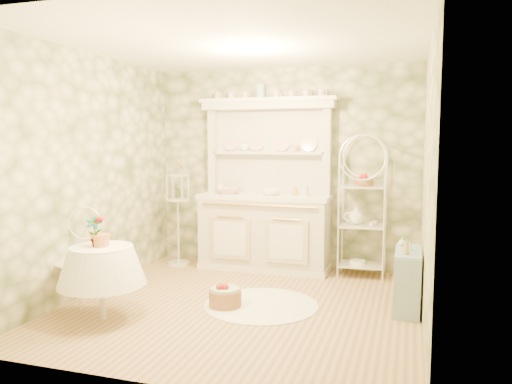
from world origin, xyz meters
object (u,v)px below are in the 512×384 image
(kitchen_dresser, at_px, (264,184))
(side_shelf, at_px, (407,280))
(bakers_rack, at_px, (363,202))
(floor_basket, at_px, (225,297))
(round_table, at_px, (102,288))
(birdcage_stand, at_px, (178,211))
(cafe_chair, at_px, (76,267))

(kitchen_dresser, relative_size, side_shelf, 3.18)
(bakers_rack, relative_size, floor_basket, 6.01)
(bakers_rack, distance_m, side_shelf, 1.43)
(kitchen_dresser, distance_m, bakers_rack, 1.30)
(round_table, bearing_deg, floor_basket, 34.11)
(bakers_rack, relative_size, side_shelf, 2.64)
(kitchen_dresser, height_order, bakers_rack, kitchen_dresser)
(bakers_rack, height_order, round_table, bakers_rack)
(round_table, bearing_deg, kitchen_dresser, 67.27)
(floor_basket, bearing_deg, round_table, -145.89)
(bakers_rack, xyz_separation_m, side_shelf, (0.57, -1.14, -0.64))
(round_table, xyz_separation_m, birdcage_stand, (-0.25, 2.15, 0.46))
(bakers_rack, relative_size, round_table, 3.13)
(round_table, bearing_deg, bakers_rack, 45.74)
(bakers_rack, height_order, cafe_chair, bakers_rack)
(kitchen_dresser, distance_m, cafe_chair, 2.60)
(floor_basket, bearing_deg, kitchen_dresser, 91.67)
(side_shelf, bearing_deg, cafe_chair, -159.58)
(bakers_rack, height_order, floor_basket, bakers_rack)
(floor_basket, bearing_deg, side_shelf, 14.95)
(side_shelf, bearing_deg, kitchen_dresser, 153.75)
(side_shelf, xyz_separation_m, birdcage_stand, (-3.06, 0.99, 0.45))
(side_shelf, relative_size, floor_basket, 2.28)
(round_table, relative_size, cafe_chair, 0.74)
(birdcage_stand, bearing_deg, side_shelf, -17.94)
(kitchen_dresser, bearing_deg, floor_basket, -88.33)
(side_shelf, relative_size, cafe_chair, 0.88)
(kitchen_dresser, relative_size, cafe_chair, 2.80)
(kitchen_dresser, height_order, round_table, kitchen_dresser)
(cafe_chair, relative_size, birdcage_stand, 0.54)
(side_shelf, distance_m, cafe_chair, 3.43)
(bakers_rack, xyz_separation_m, floor_basket, (-1.24, -1.62, -0.85))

